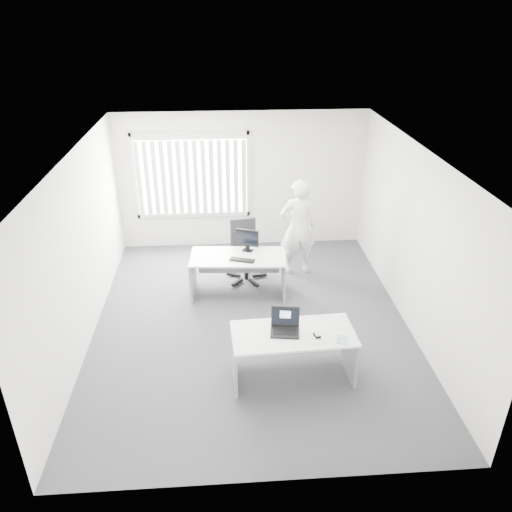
{
  "coord_description": "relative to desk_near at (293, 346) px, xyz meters",
  "views": [
    {
      "loc": [
        -0.4,
        -6.69,
        4.67
      ],
      "look_at": [
        0.09,
        0.15,
        1.14
      ],
      "focal_mm": 35.0,
      "sensor_mm": 36.0,
      "label": 1
    }
  ],
  "objects": [
    {
      "name": "desk_far",
      "position": [
        -0.65,
        2.27,
        0.0
      ],
      "size": [
        1.69,
        0.88,
        0.75
      ],
      "rotation": [
        0.0,
        0.0,
        -0.07
      ],
      "color": "silver",
      "rests_on": "ground"
    },
    {
      "name": "booklet",
      "position": [
        0.61,
        -0.2,
        0.21
      ],
      "size": [
        0.18,
        0.22,
        0.01
      ],
      "primitive_type": "cube",
      "rotation": [
        0.0,
        0.0,
        -0.29
      ],
      "color": "white",
      "rests_on": "desk_near"
    },
    {
      "name": "laptop",
      "position": [
        -0.11,
        0.0,
        0.36
      ],
      "size": [
        0.42,
        0.39,
        0.29
      ],
      "primitive_type": null,
      "rotation": [
        0.0,
        0.0,
        -0.14
      ],
      "color": "black",
      "rests_on": "desk_near"
    },
    {
      "name": "window",
      "position": [
        -1.48,
        4.29,
        1.01
      ],
      "size": [
        2.32,
        0.06,
        1.76
      ],
      "primitive_type": "cube",
      "color": "beige",
      "rests_on": "wall_back"
    },
    {
      "name": "wall_front",
      "position": [
        -0.48,
        -1.67,
        0.86
      ],
      "size": [
        5.0,
        0.02,
        2.8
      ],
      "primitive_type": "cube",
      "color": "silver",
      "rests_on": "ground"
    },
    {
      "name": "mouse",
      "position": [
        0.3,
        -0.1,
        0.23
      ],
      "size": [
        0.09,
        0.13,
        0.05
      ],
      "primitive_type": null,
      "rotation": [
        0.0,
        0.0,
        0.23
      ],
      "color": "silver",
      "rests_on": "paper_sheet"
    },
    {
      "name": "wall_left",
      "position": [
        -2.98,
        1.33,
        0.86
      ],
      "size": [
        0.02,
        6.0,
        2.8
      ],
      "primitive_type": "cube",
      "color": "silver",
      "rests_on": "ground"
    },
    {
      "name": "wall_back",
      "position": [
        -0.48,
        4.33,
        0.86
      ],
      "size": [
        5.0,
        0.02,
        2.8
      ],
      "primitive_type": "cube",
      "color": "silver",
      "rests_on": "ground"
    },
    {
      "name": "office_chair",
      "position": [
        -0.49,
        2.83,
        -0.18
      ],
      "size": [
        0.76,
        0.76,
        1.14
      ],
      "rotation": [
        0.0,
        0.0,
        0.19
      ],
      "color": "black",
      "rests_on": "ground"
    },
    {
      "name": "ceiling",
      "position": [
        -0.48,
        1.33,
        2.26
      ],
      "size": [
        5.0,
        6.0,
        0.02
      ],
      "primitive_type": "cube",
      "color": "white",
      "rests_on": "wall_back"
    },
    {
      "name": "blinds",
      "position": [
        -1.48,
        4.23,
        0.98
      ],
      "size": [
        2.2,
        0.1,
        1.5
      ],
      "primitive_type": null,
      "color": "silver",
      "rests_on": "wall_back"
    },
    {
      "name": "wall_right",
      "position": [
        2.02,
        1.33,
        0.86
      ],
      "size": [
        0.02,
        6.0,
        2.8
      ],
      "primitive_type": "cube",
      "color": "silver",
      "rests_on": "ground"
    },
    {
      "name": "keyboard",
      "position": [
        -0.58,
        2.1,
        0.22
      ],
      "size": [
        0.45,
        0.27,
        0.02
      ],
      "primitive_type": "cube",
      "rotation": [
        0.0,
        0.0,
        -0.33
      ],
      "color": "black",
      "rests_on": "desk_far"
    },
    {
      "name": "ground",
      "position": [
        -0.48,
        1.33,
        -0.54
      ],
      "size": [
        6.0,
        6.0,
        0.0
      ],
      "primitive_type": "plane",
      "color": "#46464D",
      "rests_on": "ground"
    },
    {
      "name": "person",
      "position": [
        0.49,
        3.0,
        0.39
      ],
      "size": [
        0.72,
        0.51,
        1.86
      ],
      "primitive_type": "imported",
      "rotation": [
        0.0,
        0.0,
        3.24
      ],
      "color": "silver",
      "rests_on": "ground"
    },
    {
      "name": "paper_sheet",
      "position": [
        0.33,
        -0.11,
        0.21
      ],
      "size": [
        0.38,
        0.31,
        0.0
      ],
      "primitive_type": "cube",
      "rotation": [
        0.0,
        0.0,
        0.28
      ],
      "color": "white",
      "rests_on": "desk_near"
    },
    {
      "name": "desk_near",
      "position": [
        0.0,
        0.0,
        0.0
      ],
      "size": [
        1.67,
        0.84,
        0.75
      ],
      "rotation": [
        0.0,
        0.0,
        0.05
      ],
      "color": "silver",
      "rests_on": "ground"
    },
    {
      "name": "monitor",
      "position": [
        -0.47,
        2.47,
        0.41
      ],
      "size": [
        0.42,
        0.27,
        0.41
      ],
      "primitive_type": null,
      "rotation": [
        0.0,
        0.0,
        -0.4
      ],
      "color": "black",
      "rests_on": "desk_far"
    }
  ]
}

